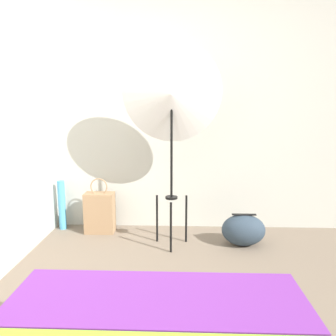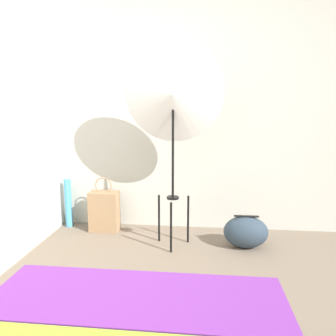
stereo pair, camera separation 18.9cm
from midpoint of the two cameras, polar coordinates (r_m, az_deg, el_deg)
name	(u,v)px [view 2 (the right image)]	position (r m, az deg, el deg)	size (l,w,h in m)	color
wall_back	(173,106)	(3.45, 2.44, 10.82)	(8.00, 0.05, 2.60)	beige
wall_side_left	(0,104)	(2.82, -25.50, 10.04)	(0.05, 8.00, 2.60)	beige
photo_umbrella	(173,94)	(2.92, 2.79, 12.70)	(0.90, 0.31, 1.85)	black
tote_bag	(104,211)	(3.50, -9.52, -7.38)	(0.30, 0.17, 0.57)	#9E7A56
duffel_bag	(246,232)	(3.17, 15.09, -10.71)	(0.41, 0.29, 0.30)	#2D3D4C
paper_roll	(68,203)	(3.69, -15.58, -5.91)	(0.08, 0.08, 0.52)	#4CA3D1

